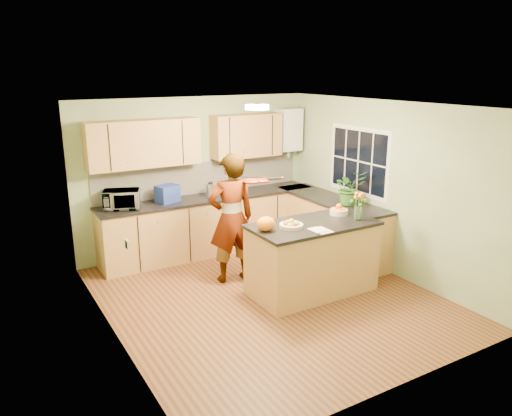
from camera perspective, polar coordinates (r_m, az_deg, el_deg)
floor at (r=6.71m, az=1.43°, el=-10.17°), size 4.50×4.50×0.00m
ceiling at (r=6.05m, az=1.59°, el=11.64°), size 4.00×4.50×0.02m
wall_back at (r=8.21m, az=-6.86°, el=3.79°), size 4.00×0.02×2.50m
wall_front at (r=4.62m, az=16.56°, el=-6.30°), size 4.00×0.02×2.50m
wall_left at (r=5.52m, az=-16.42°, el=-2.67°), size 0.02×4.50×2.50m
wall_right at (r=7.49m, az=14.60°, el=2.24°), size 0.02×4.50×2.50m
back_counter at (r=8.18m, az=-5.19°, el=-1.85°), size 3.64×0.62×0.94m
right_counter at (r=8.11m, az=8.49°, el=-2.12°), size 0.62×2.24×0.94m
splashback at (r=8.24m, az=-6.17°, el=3.51°), size 3.60×0.02×0.52m
upper_cabinets at (r=7.88m, az=-7.68°, el=7.70°), size 3.20×0.34×0.70m
boiler at (r=8.78m, az=3.75°, el=8.92°), size 0.40×0.30×0.86m
window_right at (r=7.85m, az=11.63°, el=5.27°), size 0.01×1.30×1.05m
light_switch at (r=4.95m, az=-14.53°, el=-4.01°), size 0.02×0.09×0.09m
ceiling_lamp at (r=6.31m, az=0.12°, el=11.46°), size 0.30×0.30×0.07m
peninsula_island at (r=6.74m, az=6.44°, el=-5.66°), size 1.69×0.87×0.97m
fruit_dish at (r=6.37m, az=4.06°, el=-1.85°), size 0.31×0.31×0.11m
orange_bowl at (r=7.00m, az=9.45°, el=-0.24°), size 0.25×0.25×0.15m
flower_vase at (r=6.74m, az=11.65°, el=1.02°), size 0.24×0.24×0.44m
orange_bag at (r=6.21m, az=1.14°, el=-1.81°), size 0.29×0.27×0.18m
papers at (r=6.29m, az=7.48°, el=-2.53°), size 0.20×0.27×0.01m
violinist at (r=6.93m, az=-2.82°, el=-1.20°), size 0.71×0.51×1.83m
violin at (r=6.69m, az=-0.49°, el=3.09°), size 0.59×0.52×0.15m
microwave at (r=7.54m, az=-15.10°, el=0.95°), size 0.59×0.50×0.28m
blue_box at (r=7.77m, az=-10.09°, el=1.62°), size 0.38×0.33×0.26m
kettle at (r=7.99m, az=-5.20°, el=2.11°), size 0.15×0.15×0.29m
jar_cream at (r=8.25m, az=-2.79°, el=2.41°), size 0.13×0.13×0.19m
jar_white at (r=8.23m, az=-1.57°, el=2.30°), size 0.12×0.12×0.16m
potted_plant at (r=7.61m, az=10.65°, el=2.32°), size 0.54×0.49×0.52m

